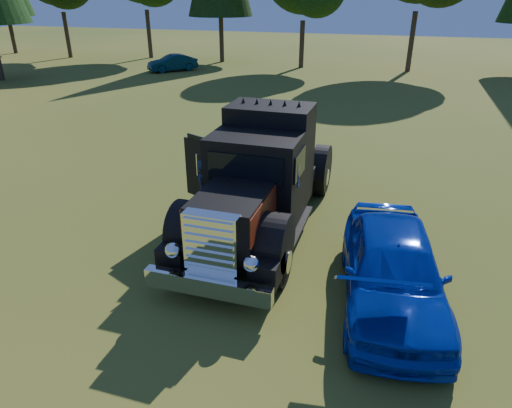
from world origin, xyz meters
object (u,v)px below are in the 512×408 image
Objects in this scene: diamond_t_truck at (260,184)px; spectator_far at (212,180)px; spectator_near at (206,193)px; distant_teal_car at (173,63)px; hotrod_coupe at (393,268)px.

diamond_t_truck is 1.83m from spectator_far.
spectator_near is 25.06m from distant_teal_car.
spectator_far is 0.49× the size of distant_teal_car.
diamond_t_truck is 3.88m from hotrod_coupe.
diamond_t_truck is at bearing -84.19° from spectator_near.
spectator_near is (-1.39, -0.08, -0.40)m from diamond_t_truck.
hotrod_coupe is at bearing -11.90° from distant_teal_car.
distant_teal_car is (-11.83, 21.09, -0.28)m from spectator_far.
hotrod_coupe reaches higher than spectator_far.
spectator_far is (-0.20, 0.88, -0.00)m from spectator_near.
spectator_near is 0.90m from spectator_far.
diamond_t_truck is 4.09× the size of spectator_far.
spectator_far is at bearing 15.16° from spectator_near.
distant_teal_car is (-12.03, 21.97, -0.29)m from spectator_near.
diamond_t_truck is 25.69m from distant_teal_car.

